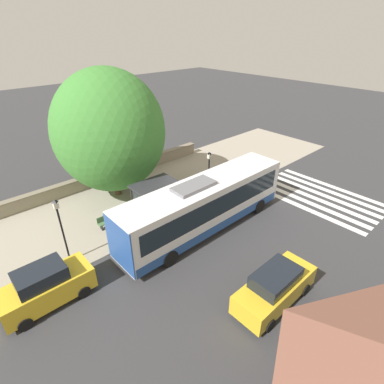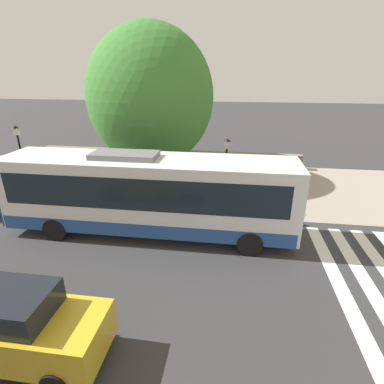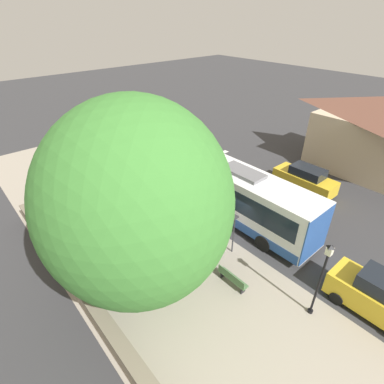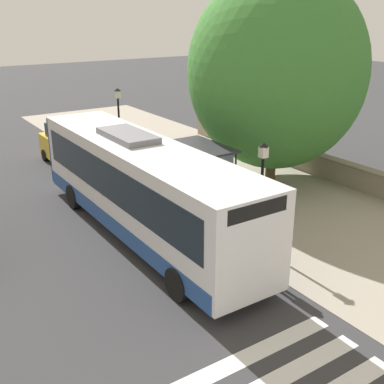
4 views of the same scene
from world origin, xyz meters
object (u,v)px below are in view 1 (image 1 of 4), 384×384
(bus, at_px, (204,204))
(pedestrian, at_px, (239,183))
(street_lamp_far, at_px, (61,226))
(shade_tree, at_px, (110,132))
(street_lamp_near, at_px, (209,171))
(parked_car_far_lane, at_px, (275,287))
(bus_shelter, at_px, (153,188))
(bench, at_px, (110,220))
(parked_car_behind_bus, at_px, (46,287))

(bus, xyz_separation_m, pedestrian, (-1.58, 5.45, -0.96))
(bus, bearing_deg, street_lamp_far, -110.33)
(street_lamp_far, height_order, shade_tree, shade_tree)
(street_lamp_near, xyz_separation_m, parked_car_far_lane, (9.32, -4.84, -1.29))
(bus_shelter, bearing_deg, street_lamp_near, 79.83)
(street_lamp_near, distance_m, street_lamp_far, 11.02)
(parked_car_far_lane, bearing_deg, bench, -166.00)
(bus, height_order, street_lamp_far, street_lamp_far)
(street_lamp_near, xyz_separation_m, shade_tree, (-5.09, -5.03, 2.91))
(pedestrian, relative_size, bench, 0.92)
(pedestrian, relative_size, shade_tree, 0.17)
(bench, bearing_deg, street_lamp_near, 77.58)
(street_lamp_near, height_order, parked_car_behind_bus, street_lamp_near)
(bus_shelter, relative_size, street_lamp_near, 0.82)
(bus_shelter, height_order, shade_tree, shade_tree)
(street_lamp_near, height_order, parked_car_far_lane, street_lamp_near)
(parked_car_far_lane, bearing_deg, pedestrian, 138.82)
(shade_tree, bearing_deg, street_lamp_near, 44.69)
(street_lamp_far, height_order, parked_car_far_lane, street_lamp_far)
(street_lamp_near, bearing_deg, shade_tree, -135.31)
(bus_shelter, distance_m, pedestrian, 7.20)
(pedestrian, relative_size, parked_car_far_lane, 0.34)
(bus_shelter, height_order, pedestrian, bus_shelter)
(bus_shelter, relative_size, street_lamp_far, 0.75)
(street_lamp_near, distance_m, parked_car_behind_bus, 13.12)
(bus_shelter, height_order, street_lamp_near, street_lamp_near)
(shade_tree, bearing_deg, bench, -36.64)
(parked_car_behind_bus, distance_m, parked_car_far_lane, 10.85)
(street_lamp_far, xyz_separation_m, shade_tree, (-4.97, 5.98, 2.73))
(pedestrian, bearing_deg, bus, -73.77)
(parked_car_behind_bus, bearing_deg, pedestrian, 93.25)
(shade_tree, relative_size, parked_car_behind_bus, 2.28)
(bench, bearing_deg, bus, 44.65)
(bench, height_order, shade_tree, shade_tree)
(pedestrian, xyz_separation_m, street_lamp_far, (-1.32, -13.28, 1.51))
(pedestrian, distance_m, street_lamp_near, 2.89)
(shade_tree, bearing_deg, parked_car_far_lane, 0.78)
(street_lamp_near, bearing_deg, pedestrian, 62.12)
(shade_tree, bearing_deg, street_lamp_far, -50.28)
(bench, bearing_deg, pedestrian, 73.76)
(bus, height_order, bench, bus)
(bus_shelter, bearing_deg, pedestrian, 73.52)
(street_lamp_far, distance_m, parked_car_behind_bus, 3.21)
(bus_shelter, xyz_separation_m, street_lamp_far, (0.69, -6.47, 0.31))
(shade_tree, height_order, parked_car_behind_bus, shade_tree)
(bench, distance_m, street_lamp_far, 4.24)
(parked_car_far_lane, bearing_deg, shade_tree, -179.22)
(street_lamp_near, xyz_separation_m, parked_car_behind_bus, (2.06, -12.90, -1.22))
(pedestrian, height_order, shade_tree, shade_tree)
(bus_shelter, height_order, parked_car_behind_bus, bus_shelter)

